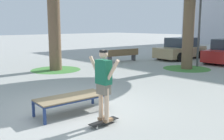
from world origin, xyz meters
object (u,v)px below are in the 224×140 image
Objects in this scene: skate_box at (71,98)px; skateboard at (104,122)px; car_tan at (181,49)px; park_bench at (122,55)px; skater at (104,81)px.

skate_box reaches higher than skateboard.
car_tan is 4.50m from park_bench.
park_bench is at bearing 132.10° from skateboard.
park_bench is (-6.14, 8.23, 0.03)m from skate_box.
skate_box is 1.28m from skateboard.
car_tan is at bearing 109.33° from skate_box.
skate_box is 2.44× the size of skateboard.
car_tan is (-4.33, 12.35, 0.28)m from skate_box.
skate_box is 1.16× the size of skater.
skateboard is 0.47× the size of skater.
skate_box is at bearing -176.60° from skateboard.
skateboard is 13.49m from car_tan.
skater is at bearing -65.62° from car_tan.
car_tan reaches higher than skateboard.
park_bench is (-7.37, 8.15, 0.37)m from skateboard.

